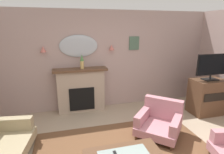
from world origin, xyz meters
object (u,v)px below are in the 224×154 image
at_px(wall_mirror, 79,46).
at_px(tv_flatscreen, 212,66).
at_px(wall_sconce_left, 43,49).
at_px(wall_sconce_right, 112,47).
at_px(armchair_by_coffee_table, 160,120).
at_px(mantel_vase_right, 82,61).
at_px(tv_cabinet, 207,96).
at_px(framed_picture, 134,43).
at_px(fireplace, 81,90).

bearing_deg(wall_mirror, tv_flatscreen, -19.73).
distance_m(wall_sconce_left, wall_sconce_right, 1.70).
bearing_deg(armchair_by_coffee_table, mantel_vase_right, 132.81).
bearing_deg(tv_cabinet, wall_sconce_right, 155.19).
bearing_deg(armchair_by_coffee_table, tv_flatscreen, 18.92).
relative_size(tv_cabinet, tv_flatscreen, 1.07).
xyz_separation_m(wall_sconce_right, framed_picture, (0.65, 0.06, 0.09)).
xyz_separation_m(framed_picture, tv_cabinet, (1.61, -1.10, -1.30)).
bearing_deg(fireplace, tv_cabinet, -17.04).
xyz_separation_m(wall_sconce_right, tv_cabinet, (2.26, -1.04, -1.21)).
bearing_deg(fireplace, tv_flatscreen, -17.39).
bearing_deg(framed_picture, wall_sconce_left, -178.54).
relative_size(armchair_by_coffee_table, tv_cabinet, 1.27).
height_order(mantel_vase_right, armchair_by_coffee_table, mantel_vase_right).
xyz_separation_m(wall_sconce_left, tv_cabinet, (3.96, -1.04, -1.21)).
relative_size(wall_sconce_right, tv_cabinet, 0.16).
bearing_deg(wall_sconce_right, framed_picture, 5.27).
bearing_deg(tv_cabinet, armchair_by_coffee_table, -160.43).
bearing_deg(tv_flatscreen, mantel_vase_right, 162.83).
bearing_deg(tv_flatscreen, wall_sconce_right, 154.75).
xyz_separation_m(wall_sconce_left, framed_picture, (2.35, 0.06, 0.09)).
bearing_deg(wall_mirror, tv_cabinet, -19.39).
relative_size(fireplace, wall_sconce_right, 9.71).
bearing_deg(framed_picture, tv_flatscreen, -34.98).
relative_size(mantel_vase_right, tv_flatscreen, 0.43).
bearing_deg(wall_mirror, framed_picture, 0.38).
distance_m(wall_sconce_left, framed_picture, 2.35).
height_order(fireplace, framed_picture, framed_picture).
bearing_deg(mantel_vase_right, tv_flatscreen, -17.17).
xyz_separation_m(mantel_vase_right, wall_sconce_left, (-0.90, 0.12, 0.31)).
xyz_separation_m(wall_sconce_left, tv_flatscreen, (3.96, -1.06, -0.41)).
xyz_separation_m(tv_cabinet, tv_flatscreen, (-0.00, -0.02, 0.80)).
relative_size(mantel_vase_right, wall_sconce_right, 2.55).
height_order(framed_picture, tv_flatscreen, framed_picture).
xyz_separation_m(wall_sconce_right, armchair_by_coffee_table, (0.60, -1.63, -1.35)).
bearing_deg(tv_cabinet, wall_sconce_left, 165.22).
height_order(framed_picture, armchair_by_coffee_table, framed_picture).
bearing_deg(armchair_by_coffee_table, tv_cabinet, 19.57).
relative_size(wall_sconce_left, armchair_by_coffee_table, 0.12).
distance_m(fireplace, framed_picture, 1.91).
distance_m(tv_cabinet, tv_flatscreen, 0.80).
xyz_separation_m(fireplace, wall_mirror, (-0.00, 0.14, 1.14)).
distance_m(fireplace, wall_sconce_right, 1.38).
bearing_deg(wall_sconce_right, tv_cabinet, -24.81).
height_order(mantel_vase_right, wall_sconce_right, wall_sconce_right).
bearing_deg(fireplace, framed_picture, 5.77).
distance_m(fireplace, tv_cabinet, 3.25).
bearing_deg(tv_flatscreen, armchair_by_coffee_table, -161.08).
distance_m(wall_mirror, framed_picture, 1.50).
bearing_deg(armchair_by_coffee_table, wall_sconce_left, 144.64).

